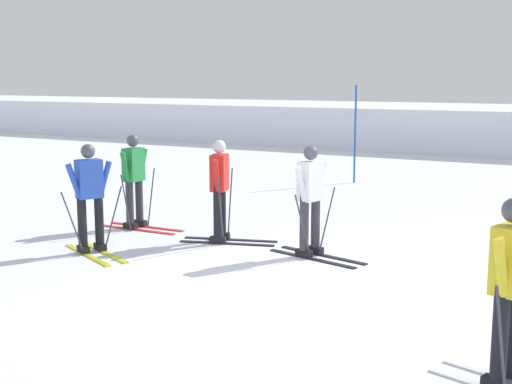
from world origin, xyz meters
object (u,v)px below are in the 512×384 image
Objects in this scene: trail_marker_pole at (355,134)px; skier_white at (311,198)px; skier_yellow at (511,288)px; skier_red at (220,188)px; skier_blue at (90,195)px; skier_green at (134,179)px.

skier_white is at bearing -74.78° from trail_marker_pole.
skier_yellow is at bearing -63.43° from trail_marker_pole.
skier_red is at bearing 145.40° from skier_yellow.
skier_blue is 3.42m from skier_white.
skier_green is 1.00× the size of skier_yellow.
trail_marker_pole is (-2.02, 7.42, 0.35)m from skier_white.
trail_marker_pole is at bearing 105.22° from skier_white.
skier_yellow is at bearing -34.60° from skier_red.
skier_green is (-1.92, 0.17, -0.00)m from skier_red.
skier_white is (3.11, 1.42, -0.00)m from skier_blue.
skier_red is 1.00× the size of skier_yellow.
skier_blue is 2.11m from skier_red.
skier_yellow is at bearing -16.58° from skier_blue.
skier_blue and skier_yellow have the same top height.
trail_marker_pole is at bearing 82.94° from skier_blue.
skier_white is at bearing 135.16° from skier_yellow.
trail_marker_pole reaches higher than skier_white.
skier_white is 1.00× the size of skier_green.
skier_white is 1.00× the size of skier_yellow.
skier_blue is 1.81m from skier_green.
trail_marker_pole reaches higher than skier_blue.
skier_green is 0.68× the size of trail_marker_pole.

